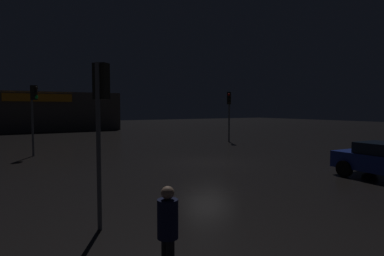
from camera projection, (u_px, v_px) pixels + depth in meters
name	position (u px, v px, depth m)	size (l,w,h in m)	color
ground_plane	(207.00, 162.00, 17.51)	(120.00, 120.00, 0.00)	black
store_building	(34.00, 111.00, 43.03)	(20.00, 9.73, 4.87)	#4C4742
traffic_signal_main	(229.00, 106.00, 28.03)	(0.42, 0.42, 4.24)	#595B60
traffic_signal_opposite	(101.00, 102.00, 7.80)	(0.43, 0.41, 3.93)	#595B60
traffic_signal_cross_left	(34.00, 104.00, 19.64)	(0.42, 0.42, 4.22)	#595B60
pedestrian	(168.00, 228.00, 5.30)	(0.34, 0.34, 1.64)	black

